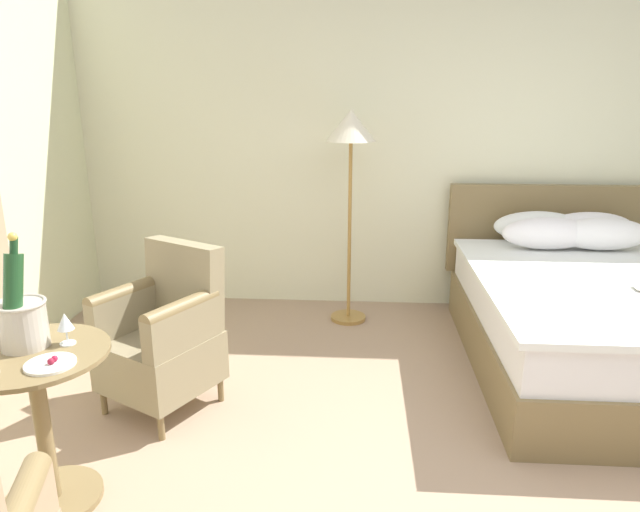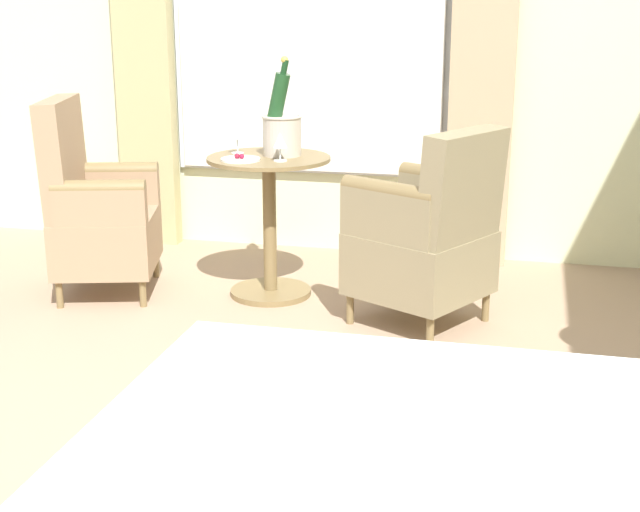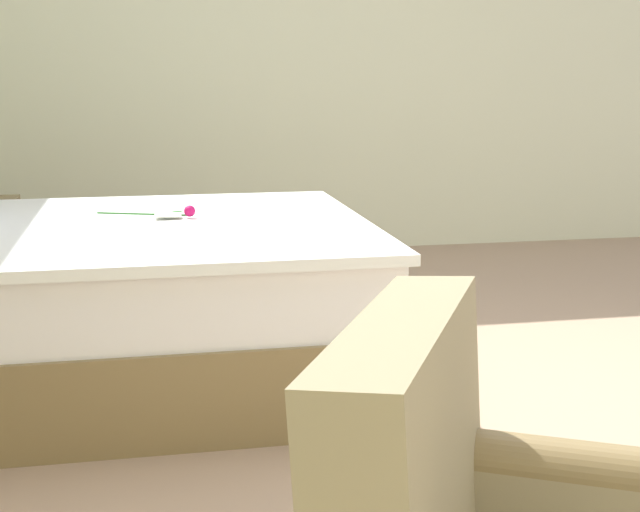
# 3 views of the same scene
# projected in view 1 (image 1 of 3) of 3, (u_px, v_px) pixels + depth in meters

# --- Properties ---
(wall_headboard_side) EXTENTS (6.54, 0.12, 2.84)m
(wall_headboard_side) POSITION_uv_depth(u_px,v_px,m) (470.00, 137.00, 4.62)
(wall_headboard_side) COLOR beige
(wall_headboard_side) RESTS_ON ground
(bed) EXTENTS (1.70, 2.15, 1.06)m
(bed) POSITION_uv_depth(u_px,v_px,m) (597.00, 314.00, 3.78)
(bed) COLOR olive
(bed) RESTS_ON ground
(floor_lamp_brass) EXTENTS (0.37, 0.37, 1.66)m
(floor_lamp_brass) POSITION_uv_depth(u_px,v_px,m) (351.00, 143.00, 4.23)
(floor_lamp_brass) COLOR #A2793B
(floor_lamp_brass) RESTS_ON ground
(side_table_round) EXTENTS (0.63, 0.63, 0.74)m
(side_table_round) POSITION_uv_depth(u_px,v_px,m) (42.00, 419.00, 2.47)
(side_table_round) COLOR olive
(side_table_round) RESTS_ON ground
(champagne_bucket) EXTENTS (0.21, 0.21, 0.50)m
(champagne_bucket) POSITION_uv_depth(u_px,v_px,m) (21.00, 316.00, 2.40)
(champagne_bucket) COLOR #BCB2A3
(champagne_bucket) RESTS_ON side_table_round
(wine_glass_near_edge) EXTENTS (0.07, 0.07, 0.14)m
(wine_glass_near_edge) POSITION_uv_depth(u_px,v_px,m) (65.00, 323.00, 2.44)
(wine_glass_near_edge) COLOR white
(wine_glass_near_edge) RESTS_ON side_table_round
(snack_plate) EXTENTS (0.20, 0.20, 0.04)m
(snack_plate) POSITION_uv_depth(u_px,v_px,m) (50.00, 364.00, 2.27)
(snack_plate) COLOR white
(snack_plate) RESTS_ON side_table_round
(armchair_by_window) EXTENTS (0.74, 0.76, 0.95)m
(armchair_by_window) POSITION_uv_depth(u_px,v_px,m) (164.00, 336.00, 3.27)
(armchair_by_window) COLOR olive
(armchair_by_window) RESTS_ON ground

